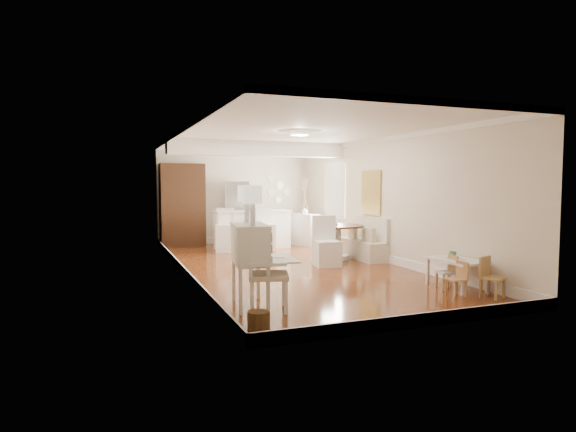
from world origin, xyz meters
TOP-DOWN VIEW (x-y plane):
  - room at (0.04, 0.32)m, footprint 9.00×9.04m
  - secretary_bureau at (-1.70, -2.77)m, footprint 1.06×1.08m
  - gustavian_armchair at (-1.52, -3.06)m, footprint 0.73×0.73m
  - wicker_basket at (-1.96, -4.01)m, footprint 0.31×0.31m
  - kids_table at (1.90, -2.85)m, footprint 0.60×0.99m
  - kids_chair_a at (1.51, -3.31)m, footprint 0.27×0.27m
  - kids_chair_b at (1.69, -2.85)m, footprint 0.32×0.32m
  - kids_chair_c at (1.95, -3.61)m, footprint 0.39×0.39m
  - banquette at (1.99, 0.50)m, footprint 0.52×1.60m
  - dining_table at (1.40, 0.57)m, footprint 1.23×1.23m
  - slip_chair_near at (0.79, -0.13)m, footprint 0.58×0.60m
  - slip_chair_far at (1.01, 0.47)m, footprint 0.58×0.58m
  - breakfast_counter at (0.10, 3.10)m, footprint 2.05×0.65m
  - bar_stool_left at (-0.75, 2.70)m, footprint 0.56×0.56m
  - bar_stool_right at (0.30, 2.58)m, footprint 0.46×0.46m
  - pantry_cabinet at (-1.60, 4.18)m, footprint 1.20×0.60m
  - fridge at (0.30, 4.15)m, footprint 0.75×0.65m
  - sideboard at (1.67, 3.21)m, footprint 0.72×1.02m
  - pencil_cup at (1.98, -2.66)m, footprint 0.16×0.16m
  - branch_vase at (1.68, 3.21)m, footprint 0.21×0.21m

SIDE VIEW (x-z plane):
  - wicker_basket at x=-1.96m, z-range 0.00..0.27m
  - kids_table at x=1.90m, z-range 0.00..0.49m
  - kids_chair_a at x=1.51m, z-range 0.00..0.55m
  - kids_chair_b at x=1.69m, z-range 0.00..0.58m
  - kids_chair_c at x=1.95m, z-range 0.00..0.64m
  - dining_table at x=1.40m, z-range 0.00..0.80m
  - slip_chair_far at x=1.01m, z-range 0.00..0.87m
  - sideboard at x=1.67m, z-range 0.00..0.89m
  - banquette at x=1.99m, z-range 0.00..0.98m
  - gustavian_armchair at x=-1.52m, z-range 0.00..1.02m
  - breakfast_counter at x=0.10m, z-range 0.00..1.03m
  - slip_chair_near at x=0.79m, z-range 0.00..1.07m
  - pencil_cup at x=1.98m, z-range 0.49..0.59m
  - bar_stool_right at x=0.30m, z-range 0.00..1.11m
  - bar_stool_left at x=-0.75m, z-range 0.00..1.12m
  - secretary_bureau at x=-1.70m, z-range 0.00..1.20m
  - fridge at x=0.30m, z-range 0.00..1.80m
  - branch_vase at x=1.68m, z-range 0.89..1.09m
  - pantry_cabinet at x=-1.60m, z-range 0.00..2.30m
  - room at x=0.04m, z-range 0.57..3.39m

